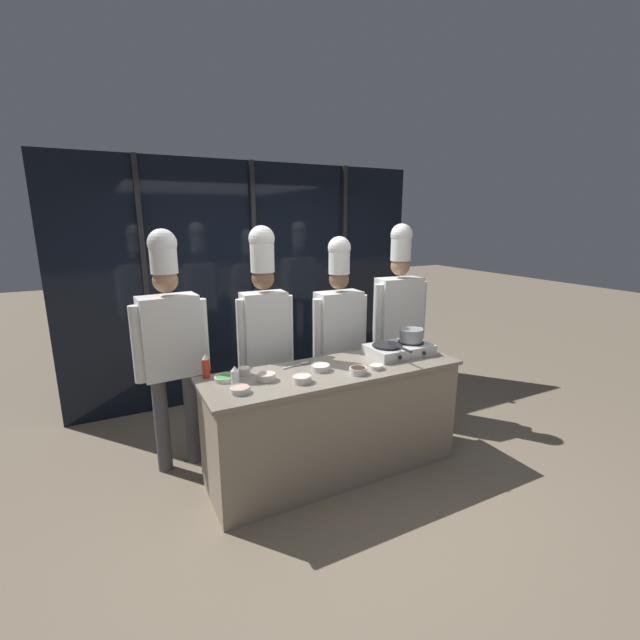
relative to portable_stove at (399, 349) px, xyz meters
name	(u,v)px	position (x,y,z in m)	size (l,w,h in m)	color
ground_plane	(333,469)	(-0.69, -0.06, -0.95)	(24.00, 24.00, 0.00)	#7F705B
window_wall_back	(254,282)	(-0.69, 1.87, 0.40)	(4.18, 0.09, 2.70)	black
demo_counter	(334,420)	(-0.69, -0.06, -0.50)	(2.13, 0.67, 0.91)	gray
portable_stove	(399,349)	(0.00, 0.00, 0.00)	(0.57, 0.37, 0.10)	silver
frying_pan	(388,343)	(-0.13, 0.00, 0.07)	(0.26, 0.45, 0.04)	#232326
stock_pot	(411,335)	(0.13, 0.00, 0.11)	(0.24, 0.21, 0.12)	#93969B
squeeze_bottle_clear	(235,377)	(-1.50, -0.06, 0.03)	(0.06, 0.06, 0.15)	white
squeeze_bottle_chili	(206,366)	(-1.65, 0.21, 0.04)	(0.06, 0.06, 0.19)	red
prep_bowl_scallions	(225,378)	(-1.54, 0.09, -0.03)	(0.16, 0.16, 0.04)	silver
prep_bowl_shrimp	(240,389)	(-1.51, -0.19, -0.02)	(0.14, 0.14, 0.04)	silver
prep_bowl_chicken	(267,376)	(-1.26, -0.05, -0.02)	(0.14, 0.14, 0.05)	silver
prep_bowl_onion	(302,378)	(-1.04, -0.21, -0.02)	(0.14, 0.14, 0.05)	silver
prep_bowl_rice	(321,367)	(-0.81, -0.05, -0.02)	(0.15, 0.15, 0.05)	silver
prep_bowl_garlic	(376,367)	(-0.39, -0.22, -0.03)	(0.11, 0.11, 0.04)	silver
prep_bowl_soy_glaze	(358,370)	(-0.58, -0.25, -0.02)	(0.14, 0.14, 0.05)	silver
prep_bowl_noodles	(244,371)	(-1.38, 0.14, -0.02)	(0.10, 0.10, 0.06)	silver
serving_spoon_slotted	(302,364)	(-0.88, 0.15, -0.04)	(0.27, 0.09, 0.02)	#B2B5BA
chef_head	(170,336)	(-1.84, 0.61, 0.21)	(0.60, 0.27, 2.01)	#4C4C51
chef_sous	(264,322)	(-1.05, 0.55, 0.25)	(0.51, 0.22, 2.03)	#232326
chef_line	(339,324)	(-0.32, 0.53, 0.15)	(0.57, 0.23, 1.93)	#232326
chef_pastry	(398,309)	(0.45, 0.61, 0.21)	(0.61, 0.28, 2.03)	#2D3856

